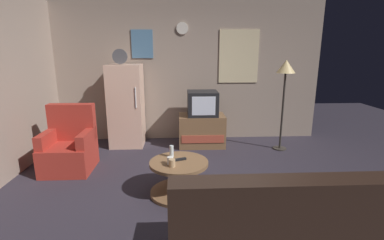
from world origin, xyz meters
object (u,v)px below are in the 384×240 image
at_px(remote_control, 180,159).
at_px(standing_lamp, 285,74).
at_px(crt_tv, 202,103).
at_px(tv_stand, 202,130).
at_px(wine_glass, 172,151).
at_px(mug_ceramic_tan, 172,163).
at_px(mug_ceramic_white, 170,161).
at_px(coffee_table, 179,178).
at_px(armchair, 70,147).
at_px(fridge, 126,105).
at_px(couch, 278,237).

bearing_deg(remote_control, standing_lamp, 19.45).
bearing_deg(crt_tv, tv_stand, 174.85).
xyz_separation_m(wine_glass, mug_ceramic_tan, (0.01, -0.31, -0.03)).
bearing_deg(mug_ceramic_white, wine_glass, 87.24).
bearing_deg(coffee_table, armchair, 152.54).
height_order(fridge, armchair, fridge).
xyz_separation_m(mug_ceramic_white, mug_ceramic_tan, (0.02, -0.07, 0.00)).
height_order(standing_lamp, remote_control, standing_lamp).
xyz_separation_m(crt_tv, wine_glass, (-0.53, -1.65, -0.30)).
bearing_deg(couch, standing_lamp, 69.69).
xyz_separation_m(standing_lamp, mug_ceramic_tan, (-1.91, -1.70, -0.88)).
bearing_deg(standing_lamp, mug_ceramic_tan, -138.32).
bearing_deg(couch, mug_ceramic_white, 125.61).
bearing_deg(coffee_table, mug_ceramic_white, -143.74).
bearing_deg(standing_lamp, crt_tv, 169.47).
bearing_deg(couch, remote_control, 119.46).
bearing_deg(wine_glass, tv_stand, 72.55).
xyz_separation_m(fridge, coffee_table, (0.96, -1.95, -0.54)).
relative_size(crt_tv, standing_lamp, 0.34).
xyz_separation_m(mug_ceramic_white, couch, (0.88, -1.23, -0.16)).
relative_size(standing_lamp, armchair, 1.66).
xyz_separation_m(wine_glass, remote_control, (0.11, -0.12, -0.06)).
height_order(mug_ceramic_white, remote_control, mug_ceramic_white).
bearing_deg(coffee_table, crt_tv, 76.37).
distance_m(fridge, remote_control, 2.16).
height_order(crt_tv, wine_glass, crt_tv).
bearing_deg(fridge, remote_control, -62.87).
bearing_deg(wine_glass, standing_lamp, 35.91).
bearing_deg(mug_ceramic_white, mug_ceramic_tan, -73.11).
distance_m(wine_glass, mug_ceramic_tan, 0.31).
relative_size(crt_tv, mug_ceramic_white, 6.00).
height_order(tv_stand, armchair, armchair).
height_order(tv_stand, couch, couch).
distance_m(standing_lamp, couch, 3.22).
bearing_deg(mug_ceramic_tan, mug_ceramic_white, 106.89).
xyz_separation_m(tv_stand, mug_ceramic_tan, (-0.51, -1.96, 0.18)).
height_order(fridge, crt_tv, fridge).
relative_size(wine_glass, mug_ceramic_tan, 1.67).
relative_size(crt_tv, armchair, 0.56).
distance_m(wine_glass, remote_control, 0.17).
height_order(wine_glass, mug_ceramic_tan, wine_glass).
relative_size(crt_tv, wine_glass, 3.60).
distance_m(fridge, mug_ceramic_white, 2.21).
height_order(standing_lamp, mug_ceramic_white, standing_lamp).
bearing_deg(wine_glass, mug_ceramic_tan, -87.90).
distance_m(fridge, tv_stand, 1.47).
xyz_separation_m(mug_ceramic_tan, remote_control, (0.10, 0.19, -0.03)).
bearing_deg(mug_ceramic_tan, tv_stand, 75.49).
relative_size(mug_ceramic_tan, armchair, 0.09).
relative_size(crt_tv, mug_ceramic_tan, 6.00).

